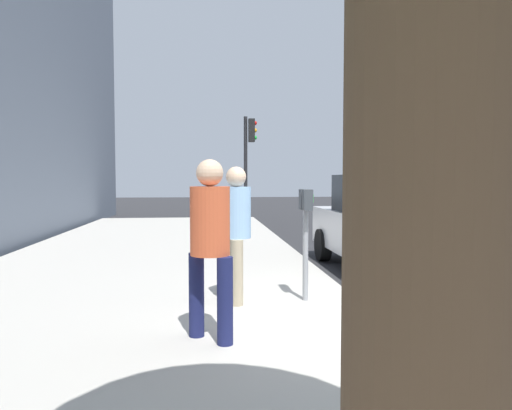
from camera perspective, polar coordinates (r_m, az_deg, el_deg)
The scene contains 7 objects.
ground_plane at distance 5.92m, azimuth 13.74°, elevation -13.54°, with size 80.00×80.00×0.00m, color #2B2B2D.
sidewalk_slab at distance 5.67m, azimuth -17.05°, elevation -13.54°, with size 28.00×6.00×0.15m, color #B7B2A8.
parking_meter at distance 6.04m, azimuth 5.96°, elevation -1.86°, with size 0.36×0.12×1.41m.
pedestrian_at_meter at distance 5.95m, azimuth -2.39°, elevation -2.21°, with size 0.52×0.37×1.69m.
pedestrian_bystander at distance 4.53m, azimuth -5.51°, elevation -3.60°, with size 0.41×0.42×1.72m.
parked_sedan_near at distance 8.80m, azimuth 15.95°, elevation -2.19°, with size 4.40×1.98×1.77m.
traffic_signal at distance 15.84m, azimuth -0.88°, elevation 6.30°, with size 0.24×0.44×3.60m.
Camera 1 is at (-5.33, 1.94, 1.68)m, focal length 33.46 mm.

